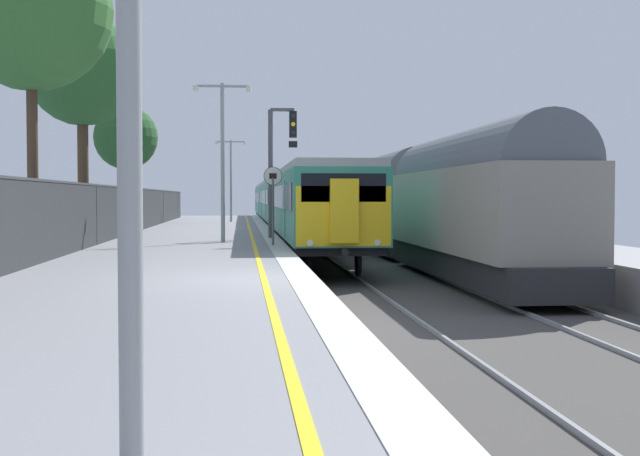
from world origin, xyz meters
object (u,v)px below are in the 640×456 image
object	(u,v)px
commuter_train_at_platform	(285,202)
platform_lamp_far	(231,173)
background_tree_left	(35,14)
freight_train_adjacent_track	(389,200)
platform_lamp_mid	(223,148)
background_tree_centre	(127,140)
background_tree_right	(82,74)
speed_limit_sign	(273,195)
signal_gantry	(278,157)

from	to	relation	value
commuter_train_at_platform	platform_lamp_far	xyz separation A→B (m)	(-3.49, -1.41, 1.81)
background_tree_left	freight_train_adjacent_track	bearing A→B (deg)	47.92
commuter_train_at_platform	platform_lamp_mid	distance (m)	25.90
platform_lamp_mid	background_tree_centre	world-z (taller)	background_tree_centre
platform_lamp_mid	background_tree_right	size ratio (longest dim) A/B	0.64
speed_limit_sign	platform_lamp_far	bearing A→B (deg)	93.57
platform_lamp_mid	platform_lamp_far	distance (m)	24.18
background_tree_left	background_tree_right	size ratio (longest dim) A/B	1.08
background_tree_right	background_tree_left	bearing A→B (deg)	-88.53
signal_gantry	platform_lamp_far	bearing A→B (deg)	95.35
background_tree_centre	background_tree_right	distance (m)	13.36
commuter_train_at_platform	background_tree_left	world-z (taller)	background_tree_left
signal_gantry	platform_lamp_far	world-z (taller)	platform_lamp_far
signal_gantry	background_tree_centre	world-z (taller)	background_tree_centre
commuter_train_at_platform	background_tree_centre	world-z (taller)	background_tree_centre
signal_gantry	platform_lamp_far	distance (m)	21.62
platform_lamp_mid	background_tree_right	bearing A→B (deg)	146.50
background_tree_right	speed_limit_sign	bearing A→B (deg)	-39.26
speed_limit_sign	background_tree_left	world-z (taller)	background_tree_left
speed_limit_sign	platform_lamp_mid	xyz separation A→B (m)	(-1.64, 2.17, 1.62)
freight_train_adjacent_track	background_tree_right	bearing A→B (deg)	-155.26
speed_limit_sign	background_tree_left	size ratio (longest dim) A/B	0.28
platform_lamp_mid	background_tree_centre	xyz separation A→B (m)	(-5.46, 16.80, 1.41)
freight_train_adjacent_track	background_tree_centre	xyz separation A→B (m)	(-12.96, 7.34, 3.21)
signal_gantry	background_tree_right	bearing A→B (deg)	173.08
background_tree_right	background_tree_centre	bearing A→B (deg)	90.48
freight_train_adjacent_track	platform_lamp_mid	distance (m)	12.20
freight_train_adjacent_track	platform_lamp_far	bearing A→B (deg)	116.98
speed_limit_sign	commuter_train_at_platform	bearing A→B (deg)	86.20
platform_lamp_mid	freight_train_adjacent_track	bearing A→B (deg)	51.62
background_tree_left	background_tree_centre	size ratio (longest dim) A/B	1.41
commuter_train_at_platform	signal_gantry	xyz separation A→B (m)	(-1.47, -22.94, 1.81)
commuter_train_at_platform	platform_lamp_mid	xyz separation A→B (m)	(-3.49, -25.59, 1.97)
signal_gantry	platform_lamp_mid	distance (m)	3.33
background_tree_left	background_tree_centre	distance (m)	21.44
background_tree_centre	background_tree_right	size ratio (longest dim) A/B	0.76
commuter_train_at_platform	freight_train_adjacent_track	size ratio (longest dim) A/B	1.49
background_tree_left	platform_lamp_far	bearing A→B (deg)	79.84
background_tree_centre	background_tree_right	world-z (taller)	background_tree_right
commuter_train_at_platform	platform_lamp_far	world-z (taller)	platform_lamp_far
commuter_train_at_platform	platform_lamp_mid	world-z (taller)	platform_lamp_mid
freight_train_adjacent_track	background_tree_left	distance (m)	19.59
signal_gantry	platform_lamp_far	size ratio (longest dim) A/B	0.95
freight_train_adjacent_track	platform_lamp_far	xyz separation A→B (m)	(-7.49, 14.72, 1.64)
platform_lamp_far	background_tree_left	world-z (taller)	background_tree_left
platform_lamp_far	background_tree_left	distance (m)	29.40
freight_train_adjacent_track	platform_lamp_mid	world-z (taller)	platform_lamp_mid
background_tree_right	signal_gantry	bearing A→B (deg)	-6.92
commuter_train_at_platform	background_tree_right	bearing A→B (deg)	-111.85
background_tree_centre	platform_lamp_far	bearing A→B (deg)	53.47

